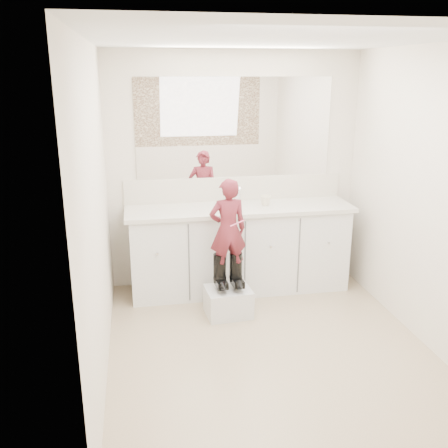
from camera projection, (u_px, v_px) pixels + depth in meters
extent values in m
plane|color=#958561|center=(269.00, 348.00, 4.11)|extent=(3.00, 3.00, 0.00)
plane|color=white|center=(279.00, 39.00, 3.41)|extent=(3.00, 3.00, 0.00)
plane|color=beige|center=(234.00, 171.00, 5.17)|extent=(2.60, 0.00, 2.60)
plane|color=beige|center=(360.00, 290.00, 2.35)|extent=(2.60, 0.00, 2.60)
plane|color=beige|center=(97.00, 217.00, 3.54)|extent=(0.00, 3.00, 3.00)
plane|color=beige|center=(431.00, 201.00, 3.98)|extent=(0.00, 3.00, 3.00)
cube|color=silver|center=(239.00, 250.00, 5.14)|extent=(2.20, 0.55, 0.85)
cube|color=beige|center=(240.00, 209.00, 5.00)|extent=(2.28, 0.58, 0.04)
cube|color=beige|center=(235.00, 189.00, 5.21)|extent=(2.28, 0.03, 0.25)
cube|color=white|center=(235.00, 128.00, 5.03)|extent=(2.00, 0.02, 1.00)
cube|color=#472819|center=(367.00, 197.00, 2.23)|extent=(2.00, 0.01, 1.20)
cylinder|color=silver|center=(237.00, 198.00, 5.13)|extent=(0.08, 0.08, 0.10)
imported|color=beige|center=(265.00, 200.00, 5.03)|extent=(0.11, 0.11, 0.10)
imported|color=white|center=(227.00, 198.00, 5.00)|extent=(0.08, 0.08, 0.17)
cube|color=silver|center=(228.00, 302.00, 4.65)|extent=(0.43, 0.37, 0.26)
imported|color=#A93445|center=(228.00, 230.00, 4.47)|extent=(0.36, 0.25, 0.94)
cylinder|color=#F35E88|center=(237.00, 223.00, 4.38)|extent=(0.14, 0.02, 0.06)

